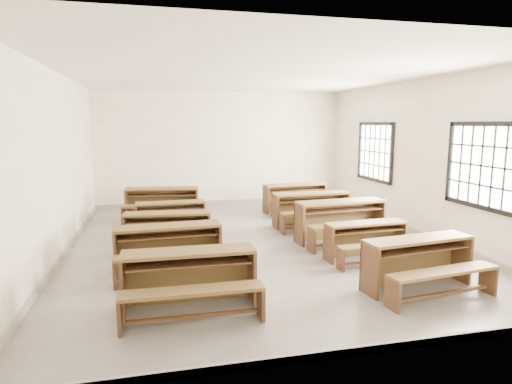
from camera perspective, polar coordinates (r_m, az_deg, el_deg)
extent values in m
plane|color=slate|center=(8.39, 0.00, -6.76)|extent=(8.50, 8.50, 0.00)
cube|color=silver|center=(8.12, 0.00, 15.34)|extent=(7.00, 8.50, 0.05)
cube|color=white|center=(12.24, -4.55, 5.85)|extent=(7.00, 0.05, 3.20)
cube|color=white|center=(4.13, 13.52, -0.86)|extent=(7.00, 0.05, 3.20)
cube|color=white|center=(8.05, -24.88, 3.32)|extent=(0.05, 8.50, 3.20)
cube|color=white|center=(9.51, 20.89, 4.33)|extent=(0.05, 8.50, 3.20)
cube|color=gray|center=(12.43, -4.46, -1.30)|extent=(7.00, 0.04, 0.10)
cube|color=gray|center=(4.65, 12.79, -20.03)|extent=(7.00, 0.04, 0.10)
cube|color=gray|center=(8.33, -24.20, -7.34)|extent=(0.04, 8.50, 0.10)
cube|color=gray|center=(9.75, 20.40, -4.77)|extent=(0.04, 8.50, 0.10)
cube|color=white|center=(8.09, 27.98, 3.12)|extent=(0.02, 1.50, 1.30)
cube|color=black|center=(8.04, 28.25, 8.00)|extent=(0.06, 1.62, 0.08)
cube|color=black|center=(8.16, 27.52, -1.70)|extent=(0.06, 1.62, 0.08)
cube|color=black|center=(8.68, 24.47, 3.71)|extent=(0.06, 0.08, 1.46)
cube|color=white|center=(11.04, 15.65, 5.18)|extent=(0.02, 1.50, 1.30)
cube|color=black|center=(11.01, 15.71, 8.76)|extent=(0.06, 1.62, 0.08)
cube|color=black|center=(11.10, 15.40, 1.63)|extent=(0.06, 1.62, 0.08)
cube|color=black|center=(10.35, 17.65, 4.85)|extent=(0.06, 0.08, 1.46)
cube|color=black|center=(11.73, 13.70, 5.47)|extent=(0.06, 0.08, 1.46)
cube|color=brown|center=(5.42, -8.94, -7.90)|extent=(1.65, 0.43, 0.04)
cube|color=brown|center=(5.72, -8.97, -10.91)|extent=(1.65, 0.06, 0.70)
cube|color=#4A2E19|center=(5.56, -17.31, -11.83)|extent=(0.05, 0.41, 0.70)
cube|color=#4A2E19|center=(5.64, -0.52, -11.07)|extent=(0.05, 0.41, 0.70)
cube|color=#4A2E19|center=(5.45, -8.88, -9.41)|extent=(1.53, 0.32, 0.02)
cube|color=brown|center=(5.05, -8.46, -12.91)|extent=(1.65, 0.31, 0.04)
cube|color=#4A2E19|center=(5.15, -17.68, -15.42)|extent=(0.04, 0.29, 0.39)
cube|color=#4A2E19|center=(5.24, 0.67, -14.51)|extent=(0.04, 0.29, 0.39)
cube|color=#4A2E19|center=(5.17, -8.38, -16.08)|extent=(1.52, 0.07, 0.04)
cube|color=brown|center=(6.81, -11.68, -4.51)|extent=(1.65, 0.49, 0.04)
cube|color=brown|center=(7.08, -11.70, -7.06)|extent=(1.63, 0.12, 0.69)
cube|color=#4A2E19|center=(6.89, -18.25, -7.78)|extent=(0.06, 0.41, 0.69)
cube|color=#4A2E19|center=(7.00, -5.02, -7.08)|extent=(0.06, 0.41, 0.69)
cube|color=#4A2E19|center=(6.82, -11.63, -5.71)|extent=(1.53, 0.38, 0.02)
cube|color=brown|center=(6.41, -11.23, -8.20)|extent=(1.65, 0.37, 0.04)
cube|color=#4A2E19|center=(6.46, -18.33, -10.35)|extent=(0.06, 0.29, 0.39)
cube|color=#4A2E19|center=(6.58, -4.15, -9.54)|extent=(0.06, 0.29, 0.39)
cube|color=#4A2E19|center=(6.50, -11.14, -10.78)|extent=(1.51, 0.13, 0.04)
cube|color=brown|center=(7.93, -11.77, -2.81)|extent=(1.59, 0.54, 0.04)
cube|color=brown|center=(8.18, -11.60, -4.97)|extent=(1.56, 0.19, 0.66)
cube|color=#4A2E19|center=(8.10, -17.08, -5.33)|extent=(0.08, 0.39, 0.66)
cube|color=#4A2E19|center=(7.99, -6.21, -5.17)|extent=(0.08, 0.39, 0.66)
cube|color=#4A2E19|center=(7.94, -11.74, -3.81)|extent=(1.47, 0.43, 0.02)
cube|color=brown|center=(7.53, -11.95, -5.74)|extent=(1.58, 0.43, 0.04)
cube|color=#4A2E19|center=(7.68, -17.61, -7.27)|extent=(0.07, 0.28, 0.37)
cube|color=#4A2E19|center=(7.56, -6.10, -7.14)|extent=(0.07, 0.28, 0.37)
cube|color=#4A2E19|center=(7.61, -11.88, -7.87)|extent=(1.44, 0.19, 0.04)
cube|color=brown|center=(9.27, -11.34, -1.40)|extent=(1.45, 0.38, 0.04)
cube|color=brown|center=(9.49, -11.33, -3.15)|extent=(1.44, 0.06, 0.61)
cube|color=#4A2E19|center=(9.33, -15.59, -3.53)|extent=(0.04, 0.36, 0.61)
cube|color=#4A2E19|center=(9.39, -6.99, -3.17)|extent=(0.04, 0.36, 0.61)
cube|color=#4A2E19|center=(9.28, -11.31, -2.19)|extent=(1.34, 0.29, 0.02)
cube|color=brown|center=(8.89, -11.13, -3.62)|extent=(1.44, 0.28, 0.04)
cube|color=#4A2E19|center=(8.93, -15.61, -4.98)|extent=(0.04, 0.25, 0.34)
cube|color=#4A2E19|center=(9.00, -6.62, -4.60)|extent=(0.04, 0.25, 0.34)
cube|color=#4A2E19|center=(8.96, -11.08, -5.31)|extent=(1.33, 0.07, 0.04)
cube|color=brown|center=(10.52, -12.44, 0.46)|extent=(1.75, 0.63, 0.04)
cube|color=brown|center=(10.78, -12.26, -1.41)|extent=(1.70, 0.25, 0.73)
cube|color=#4A2E19|center=(10.71, -16.81, -1.66)|extent=(0.09, 0.43, 0.73)
cube|color=#4A2E19|center=(10.53, -7.85, -1.53)|extent=(0.09, 0.43, 0.73)
cube|color=#4A2E19|center=(10.53, -12.42, -0.36)|extent=(1.61, 0.51, 0.02)
cube|color=brown|center=(10.06, -12.69, -1.80)|extent=(1.74, 0.51, 0.04)
cube|color=#4A2E19|center=(10.24, -17.30, -3.09)|extent=(0.08, 0.30, 0.41)
cube|color=#4A2E19|center=(10.05, -7.91, -2.98)|extent=(0.08, 0.30, 0.41)
cube|color=#4A2E19|center=(10.13, -12.63, -3.58)|extent=(1.58, 0.25, 0.04)
cube|color=brown|center=(6.39, 20.85, -5.91)|extent=(1.65, 0.60, 0.04)
cube|color=brown|center=(6.62, 19.63, -8.59)|extent=(1.61, 0.24, 0.69)
cube|color=#4A2E19|center=(6.02, 14.89, -10.13)|extent=(0.09, 0.41, 0.69)
cube|color=#4A2E19|center=(7.02, 25.59, -7.97)|extent=(0.09, 0.41, 0.69)
cube|color=#4A2E19|center=(6.41, 20.89, -7.17)|extent=(1.52, 0.48, 0.02)
cube|color=brown|center=(6.13, 23.74, -9.68)|extent=(1.64, 0.48, 0.04)
cube|color=#4A2E19|center=(5.71, 17.74, -12.99)|extent=(0.07, 0.29, 0.38)
cube|color=#4A2E19|center=(6.75, 28.53, -10.21)|extent=(0.07, 0.29, 0.38)
cube|color=#4A2E19|center=(6.23, 23.56, -12.32)|extent=(1.49, 0.23, 0.04)
cube|color=brown|center=(7.53, 14.45, -4.04)|extent=(1.43, 0.43, 0.04)
cube|color=brown|center=(7.74, 13.75, -6.09)|extent=(1.41, 0.12, 0.60)
cube|color=#4A2E19|center=(7.29, 9.66, -6.90)|extent=(0.06, 0.36, 0.60)
cube|color=#4A2E19|center=(7.98, 18.64, -5.85)|extent=(0.06, 0.36, 0.60)
cube|color=#4A2E19|center=(7.55, 14.48, -4.98)|extent=(1.32, 0.34, 0.02)
cube|color=brown|center=(7.24, 16.13, -6.81)|extent=(1.43, 0.33, 0.04)
cube|color=#4A2E19|center=(6.96, 11.21, -8.87)|extent=(0.05, 0.25, 0.34)
cube|color=#4A2E19|center=(7.68, 20.45, -7.57)|extent=(0.05, 0.25, 0.34)
cube|color=#4A2E19|center=(7.32, 16.04, -8.81)|extent=(1.31, 0.12, 0.04)
cube|color=brown|center=(8.52, 11.23, -1.28)|extent=(1.82, 0.59, 0.04)
cube|color=brown|center=(8.78, 10.52, -3.64)|extent=(1.79, 0.18, 0.76)
cube|color=#4A2E19|center=(8.23, 5.80, -4.39)|extent=(0.08, 0.45, 0.76)
cube|color=#4A2E19|center=(9.05, 16.00, -3.46)|extent=(0.08, 0.45, 0.76)
cube|color=#4A2E19|center=(8.53, 11.27, -2.34)|extent=(1.68, 0.46, 0.02)
cube|color=brown|center=(8.13, 13.02, -4.27)|extent=(1.81, 0.45, 0.04)
cube|color=#4A2E19|center=(7.79, 7.39, -6.48)|extent=(0.07, 0.32, 0.42)
cube|color=#4A2E19|center=(8.65, 17.96, -5.27)|extent=(0.07, 0.32, 0.42)
cube|color=#4A2E19|center=(8.21, 12.94, -6.54)|extent=(1.65, 0.18, 0.04)
cube|color=brown|center=(9.65, 7.37, -0.21)|extent=(1.70, 0.44, 0.04)
cube|color=brown|center=(9.90, 6.93, -2.22)|extent=(1.70, 0.05, 0.72)
cube|color=#4A2E19|center=(9.46, 2.63, -2.68)|extent=(0.05, 0.42, 0.72)
cube|color=#4A2E19|center=(10.04, 11.74, -2.17)|extent=(0.05, 0.42, 0.72)
cube|color=#4A2E19|center=(9.66, 7.39, -1.10)|extent=(1.57, 0.33, 0.02)
cube|color=brown|center=(9.24, 8.47, -2.67)|extent=(1.70, 0.31, 0.04)
cube|color=#4A2E19|center=(9.01, 3.54, -4.33)|extent=(0.04, 0.30, 0.40)
cube|color=#4A2E19|center=(9.62, 13.03, -3.69)|extent=(0.04, 0.30, 0.40)
cube|color=#4A2E19|center=(9.31, 8.43, -4.59)|extent=(1.57, 0.06, 0.04)
cube|color=brown|center=(11.19, 5.21, 1.00)|extent=(1.68, 0.56, 0.04)
cube|color=brown|center=(11.42, 4.81, -0.71)|extent=(1.65, 0.19, 0.70)
cube|color=#4A2E19|center=(10.96, 1.32, -1.10)|extent=(0.08, 0.41, 0.70)
cube|color=#4A2E19|center=(11.59, 8.83, -0.64)|extent=(0.08, 0.41, 0.70)
cube|color=#4A2E19|center=(11.19, 5.24, 0.26)|extent=(1.55, 0.45, 0.02)
cube|color=brown|center=(10.79, 6.26, -0.98)|extent=(1.67, 0.44, 0.04)
cube|color=#4A2E19|center=(10.52, 2.25, -2.39)|extent=(0.07, 0.29, 0.39)
cube|color=#4A2E19|center=(11.18, 9.99, -1.84)|extent=(0.07, 0.29, 0.39)
cube|color=#4A2E19|center=(10.84, 6.23, -2.59)|extent=(1.52, 0.19, 0.04)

